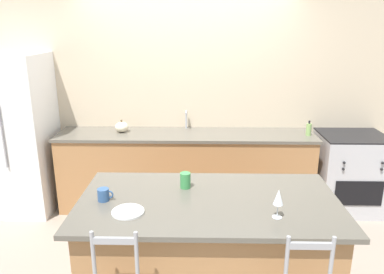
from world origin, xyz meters
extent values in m
plane|color=gray|center=(0.00, 0.00, 0.00)|extent=(18.00, 18.00, 0.00)
cube|color=beige|center=(0.00, 0.65, 1.35)|extent=(6.00, 0.07, 2.70)
cube|color=#A87547|center=(0.00, 0.35, 0.45)|extent=(2.96, 0.60, 0.89)
cube|color=#5B564C|center=(0.00, 0.35, 0.91)|extent=(2.99, 0.63, 0.03)
cube|color=black|center=(0.00, 0.35, 0.92)|extent=(0.56, 0.33, 0.01)
cylinder|color=#ADAFB5|center=(0.00, 0.56, 1.04)|extent=(0.02, 0.02, 0.22)
cylinder|color=#ADAFB5|center=(0.00, 0.50, 1.14)|extent=(0.02, 0.12, 0.02)
cube|color=#A87547|center=(0.23, -1.42, 0.45)|extent=(1.74, 0.87, 0.91)
cube|color=#5B564C|center=(0.23, -1.42, 0.93)|extent=(1.86, 0.99, 0.03)
cube|color=white|center=(-1.98, 0.26, 0.92)|extent=(0.81, 0.73, 1.84)
cylinder|color=#939399|center=(-1.91, -0.12, 1.01)|extent=(0.02, 0.02, 0.70)
cube|color=#B7B7BC|center=(1.93, 0.31, 0.46)|extent=(0.74, 0.65, 0.91)
cube|color=black|center=(1.93, -0.02, 0.35)|extent=(0.53, 0.01, 0.29)
cube|color=black|center=(1.93, 0.31, 0.92)|extent=(0.74, 0.65, 0.02)
cylinder|color=black|center=(1.72, -0.03, 0.71)|extent=(0.03, 0.02, 0.03)
cylinder|color=black|center=(2.14, -0.03, 0.71)|extent=(0.03, 0.02, 0.03)
cylinder|color=black|center=(1.72, -0.03, 0.64)|extent=(0.03, 0.02, 0.03)
cylinder|color=black|center=(2.14, -0.03, 0.64)|extent=(0.03, 0.02, 0.03)
cylinder|color=#99999E|center=(-0.44, -2.01, 0.88)|extent=(0.02, 0.02, 0.31)
cylinder|color=#99999E|center=(-0.19, -2.01, 0.88)|extent=(0.02, 0.02, 0.31)
cube|color=#99999E|center=(-0.32, -2.01, 0.98)|extent=(0.25, 0.02, 0.04)
cylinder|color=#99999E|center=(0.65, -2.04, 0.88)|extent=(0.02, 0.02, 0.31)
cylinder|color=#99999E|center=(0.90, -2.04, 0.88)|extent=(0.02, 0.02, 0.31)
cube|color=#99999E|center=(0.77, -2.04, 0.98)|extent=(0.25, 0.02, 0.04)
cylinder|color=white|center=(-0.31, -1.62, 0.95)|extent=(0.22, 0.22, 0.01)
torus|color=white|center=(-0.31, -1.62, 0.95)|extent=(0.21, 0.21, 0.01)
cylinder|color=white|center=(0.67, -1.66, 0.94)|extent=(0.06, 0.06, 0.00)
cylinder|color=white|center=(0.67, -1.66, 0.99)|extent=(0.01, 0.01, 0.09)
cone|color=white|center=(0.67, -1.66, 1.09)|extent=(0.07, 0.07, 0.10)
cylinder|color=#335689|center=(-0.52, -1.44, 0.99)|extent=(0.08, 0.08, 0.09)
torus|color=#335689|center=(-0.48, -1.44, 0.99)|extent=(0.06, 0.01, 0.06)
cylinder|color=#3D934C|center=(0.05, -1.21, 1.00)|extent=(0.08, 0.08, 0.12)
ellipsoid|color=beige|center=(-0.75, 0.37, 0.99)|extent=(0.16, 0.16, 0.12)
cylinder|color=brown|center=(-0.75, 0.37, 1.06)|extent=(0.02, 0.02, 0.02)
cylinder|color=#89B260|center=(1.40, 0.28, 1.00)|extent=(0.06, 0.06, 0.14)
cylinder|color=black|center=(1.40, 0.28, 1.08)|extent=(0.02, 0.02, 0.03)
camera|label=1|loc=(0.16, -3.84, 2.14)|focal=35.00mm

